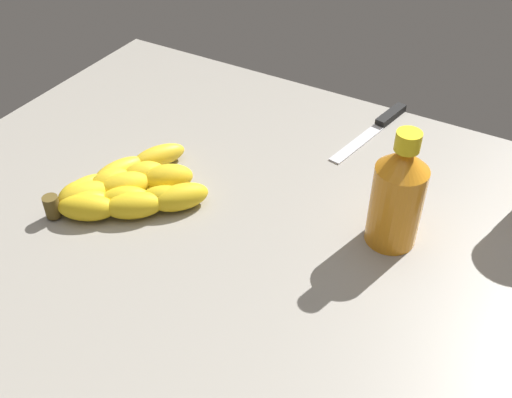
# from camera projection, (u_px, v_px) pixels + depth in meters

# --- Properties ---
(ground_plane) EXTENTS (0.91, 0.71, 0.03)m
(ground_plane) POSITION_uv_depth(u_px,v_px,m) (240.00, 225.00, 0.79)
(ground_plane) COLOR gray
(banana_bunch) EXTENTS (0.18, 0.21, 0.04)m
(banana_bunch) POSITION_uv_depth(u_px,v_px,m) (124.00, 190.00, 0.79)
(banana_bunch) COLOR yellow
(banana_bunch) RESTS_ON ground_plane
(honey_bottle) EXTENTS (0.06, 0.06, 0.16)m
(honey_bottle) POSITION_uv_depth(u_px,v_px,m) (398.00, 195.00, 0.70)
(honey_bottle) COLOR orange
(honey_bottle) RESTS_ON ground_plane
(butter_knife) EXTENTS (0.05, 0.19, 0.01)m
(butter_knife) POSITION_uv_depth(u_px,v_px,m) (376.00, 127.00, 0.93)
(butter_knife) COLOR silver
(butter_knife) RESTS_ON ground_plane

